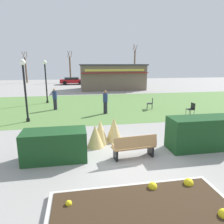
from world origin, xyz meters
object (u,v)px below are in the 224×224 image
trash_bin (202,139)px  parked_car_west_slot (72,81)px  parked_car_center_slot (100,80)px  person_strolling (105,102)px  park_bench (134,147)px  tree_right_bg (135,65)px  tree_left_bg (26,69)px  cafe_chair_east (151,103)px  food_kiosk (112,77)px  tree_center_bg (70,69)px  lamppost_mid (24,83)px  cafe_chair_west (191,108)px  person_standing (55,99)px  lamppost_far (46,76)px

trash_bin → parked_car_west_slot: parked_car_west_slot is taller
parked_car_center_slot → person_strolling: bearing=-95.9°
park_bench → tree_right_bg: (9.67, 33.71, 2.67)m
parked_car_west_slot → tree_left_bg: size_ratio=0.77×
cafe_chair_east → parked_car_center_slot: parked_car_center_slot is taller
food_kiosk → parked_car_center_slot: (-0.75, 7.64, -1.07)m
cafe_chair_east → tree_center_bg: tree_center_bg is taller
lamppost_mid → parked_car_center_slot: 24.11m
food_kiosk → person_strolling: bearing=-102.1°
cafe_chair_west → tree_center_bg: (-8.77, 27.72, 1.97)m
person_standing → parked_car_center_slot: bearing=126.7°
cafe_chair_west → lamppost_far: bearing=147.8°
tree_right_bg → food_kiosk: bearing=-118.6°
person_strolling → tree_left_bg: size_ratio=0.30×
cafe_chair_west → person_strolling: (-5.84, 1.61, 0.33)m
lamppost_far → cafe_chair_west: 12.58m
parked_car_center_slot → tree_left_bg: tree_left_bg is taller
park_bench → parked_car_center_slot: 29.11m
cafe_chair_west → person_standing: size_ratio=0.53×
parked_car_center_slot → tree_right_bg: (7.48, 4.69, 2.50)m
person_standing → parked_car_west_slot: person_standing is taller
tree_left_bg → tree_right_bg: 20.57m
cafe_chair_west → parked_car_center_slot: size_ratio=0.20×
cafe_chair_east → parked_car_center_slot: bearing=94.2°
trash_bin → park_bench: bearing=-172.9°
lamppost_far → trash_bin: 14.48m
person_standing → cafe_chair_east: bearing=44.7°
cafe_chair_east → tree_center_bg: 26.25m
parked_car_center_slot → tree_center_bg: bearing=139.2°
tree_center_bg → tree_right_bg: bearing=1.0°
person_strolling → tree_right_bg: size_ratio=0.24×
trash_bin → tree_center_bg: (-6.10, 33.10, 2.08)m
tree_center_bg → person_strolling: bearing=-83.6°
lamppost_far → parked_car_center_slot: 18.11m
parked_car_west_slot → cafe_chair_west: bearing=-70.1°
cafe_chair_east → parked_car_west_slot: 21.78m
trash_bin → person_standing: bearing=127.5°
cafe_chair_east → tree_left_bg: (-14.61, 25.22, 1.90)m
park_bench → parked_car_west_slot: size_ratio=0.41×
trash_bin → cafe_chair_west: 6.00m
trash_bin → cafe_chair_east: size_ratio=0.94×
cafe_chair_west → cafe_chair_east: bearing=130.6°
park_bench → cafe_chair_east: (3.72, 8.18, 0.05)m
lamppost_mid → lamppost_far: same height
tree_right_bg → tree_center_bg: bearing=-179.0°
person_strolling → cafe_chair_east: bearing=-160.1°
trash_bin → parked_car_west_slot: 29.20m
tree_right_bg → person_standing: bearing=-118.9°
parked_car_west_slot → tree_center_bg: size_ratio=0.75×
lamppost_mid → person_strolling: (5.11, 1.24, -1.57)m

